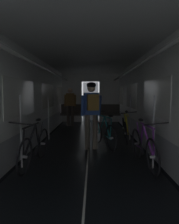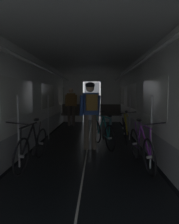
# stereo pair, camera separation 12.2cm
# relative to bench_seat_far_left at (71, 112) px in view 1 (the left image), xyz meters

# --- Properties ---
(train_car_shell) EXTENTS (3.14, 12.34, 2.57)m
(train_car_shell) POSITION_rel_bench_seat_far_left_xyz_m (0.90, -4.47, 1.13)
(train_car_shell) COLOR black
(train_car_shell) RESTS_ON ground
(bench_seat_far_left) EXTENTS (0.98, 0.51, 0.95)m
(bench_seat_far_left) POSITION_rel_bench_seat_far_left_xyz_m (0.00, 0.00, 0.00)
(bench_seat_far_left) COLOR gray
(bench_seat_far_left) RESTS_ON ground
(bench_seat_far_right) EXTENTS (0.98, 0.51, 0.95)m
(bench_seat_far_right) POSITION_rel_bench_seat_far_left_xyz_m (1.80, 0.00, 0.00)
(bench_seat_far_right) COLOR gray
(bench_seat_far_right) RESTS_ON ground
(bicycle_purple) EXTENTS (0.44, 1.69, 0.95)m
(bicycle_purple) POSITION_rel_bench_seat_far_left_xyz_m (2.02, -5.85, -0.19)
(bicycle_purple) COLOR black
(bicycle_purple) RESTS_ON ground
(bicycle_black) EXTENTS (0.44, 1.69, 0.95)m
(bicycle_black) POSITION_rel_bench_seat_far_left_xyz_m (-0.14, -5.87, -0.19)
(bicycle_black) COLOR black
(bicycle_black) RESTS_ON ground
(bicycle_yellow) EXTENTS (0.44, 1.69, 0.95)m
(bicycle_yellow) POSITION_rel_bench_seat_far_left_xyz_m (1.99, -3.59, -0.19)
(bicycle_yellow) COLOR black
(bicycle_yellow) RESTS_ON ground
(person_cyclist_aisle) EXTENTS (0.56, 0.45, 1.73)m
(person_cyclist_aisle) POSITION_rel_bench_seat_far_left_xyz_m (0.98, -4.56, 0.50)
(person_cyclist_aisle) COLOR brown
(person_cyclist_aisle) RESTS_ON ground
(bicycle_teal_in_aisle) EXTENTS (0.64, 1.63, 0.94)m
(bicycle_teal_in_aisle) POSITION_rel_bench_seat_far_left_xyz_m (1.32, -4.29, -0.18)
(bicycle_teal_in_aisle) COLOR black
(bicycle_teal_in_aisle) RESTS_ON ground
(person_standing_near_bench) EXTENTS (0.53, 0.23, 1.69)m
(person_standing_near_bench) POSITION_rel_bench_seat_far_left_xyz_m (0.00, -0.38, 0.41)
(person_standing_near_bench) COLOR brown
(person_standing_near_bench) RESTS_ON ground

